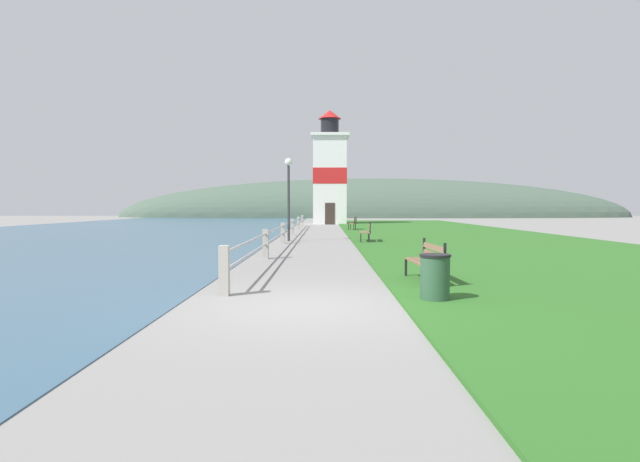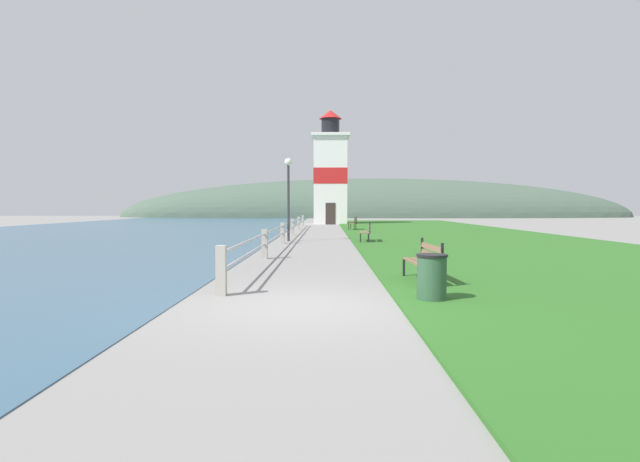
# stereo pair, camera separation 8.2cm
# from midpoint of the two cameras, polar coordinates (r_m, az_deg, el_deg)

# --- Properties ---
(ground_plane) EXTENTS (160.00, 160.00, 0.00)m
(ground_plane) POSITION_cam_midpoint_polar(r_m,az_deg,el_deg) (8.37, -2.13, -8.62)
(ground_plane) COLOR gray
(grass_verge) EXTENTS (12.00, 59.51, 0.06)m
(grass_verge) POSITION_cam_midpoint_polar(r_m,az_deg,el_deg) (29.00, 14.98, -0.50)
(grass_verge) COLOR #2D6623
(grass_verge) RESTS_ON ground_plane
(water_strip) EXTENTS (24.00, 95.21, 0.01)m
(water_strip) POSITION_cam_midpoint_polar(r_m,az_deg,el_deg) (31.61, -26.81, -0.48)
(water_strip) COLOR #385B75
(water_strip) RESTS_ON ground_plane
(seawall_railing) EXTENTS (0.18, 32.90, 0.94)m
(seawall_railing) POSITION_cam_midpoint_polar(r_m,az_deg,el_deg) (25.65, -3.75, 0.36)
(seawall_railing) COLOR #A8A399
(seawall_railing) RESTS_ON ground_plane
(park_bench_near) EXTENTS (0.56, 1.71, 0.94)m
(park_bench_near) POSITION_cam_midpoint_polar(r_m,az_deg,el_deg) (10.92, 11.91, -3.14)
(park_bench_near) COLOR brown
(park_bench_near) RESTS_ON ground_plane
(park_bench_midway) EXTENTS (0.60, 1.79, 0.94)m
(park_bench_midway) POSITION_cam_midpoint_polar(r_m,az_deg,el_deg) (23.15, 5.27, 0.03)
(park_bench_midway) COLOR brown
(park_bench_midway) RESTS_ON ground_plane
(park_bench_far) EXTENTS (0.69, 1.75, 0.94)m
(park_bench_far) POSITION_cam_midpoint_polar(r_m,az_deg,el_deg) (34.92, 3.77, 0.97)
(park_bench_far) COLOR brown
(park_bench_far) RESTS_ON ground_plane
(lighthouse) EXTENTS (3.57, 3.57, 10.74)m
(lighthouse) POSITION_cam_midpoint_polar(r_m,az_deg,el_deg) (47.56, 1.07, 6.49)
(lighthouse) COLOR white
(lighthouse) RESTS_ON ground_plane
(trash_bin) EXTENTS (0.54, 0.54, 0.84)m
(trash_bin) POSITION_cam_midpoint_polar(r_m,az_deg,el_deg) (8.84, 12.74, -5.30)
(trash_bin) COLOR #2D5138
(trash_bin) RESTS_ON ground_plane
(lamp_post) EXTENTS (0.36, 0.36, 3.96)m
(lamp_post) POSITION_cam_midpoint_polar(r_m,az_deg,el_deg) (23.92, -3.71, 5.40)
(lamp_post) COLOR #333338
(lamp_post) RESTS_ON ground_plane
(distant_hillside) EXTENTS (80.00, 16.00, 12.00)m
(distant_hillside) POSITION_cam_midpoint_polar(r_m,az_deg,el_deg) (78.26, 6.10, 1.59)
(distant_hillside) COLOR #475B4C
(distant_hillside) RESTS_ON ground_plane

